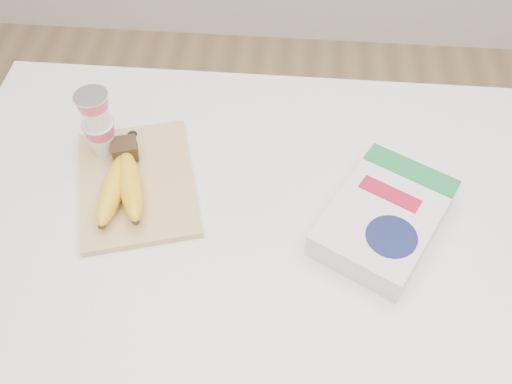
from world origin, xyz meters
TOP-DOWN VIEW (x-y plane):
  - room at (0.00, 0.00)m, footprint 4.00×4.00m
  - table at (0.00, 0.00)m, footprint 1.35×0.90m
  - cutting_board at (-0.30, 0.10)m, footprint 0.29×0.34m
  - bananas at (-0.32, 0.07)m, footprint 0.11×0.22m
  - yogurt_stack at (-0.38, 0.17)m, footprint 0.07×0.07m
  - cereal_box at (0.16, 0.04)m, footprint 0.28×0.31m

SIDE VIEW (x-z plane):
  - table at x=0.00m, z-range 0.00..1.01m
  - cutting_board at x=-0.30m, z-range 1.01..1.03m
  - cereal_box at x=0.16m, z-range 1.01..1.07m
  - bananas at x=-0.32m, z-range 1.02..1.08m
  - yogurt_stack at x=-0.38m, z-range 1.04..1.18m
  - room at x=0.00m, z-range -0.65..3.35m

